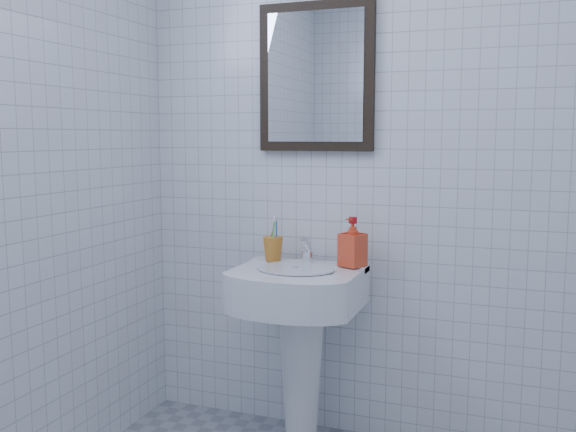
% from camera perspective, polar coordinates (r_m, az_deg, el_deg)
% --- Properties ---
extents(wall_back, '(2.20, 0.02, 2.50)m').
position_cam_1_polar(wall_back, '(2.69, 9.09, 5.90)').
color(wall_back, silver).
rests_on(wall_back, ground).
extents(washbasin, '(0.51, 0.37, 0.78)m').
position_cam_1_polar(washbasin, '(2.68, 1.05, -9.79)').
color(washbasin, white).
rests_on(washbasin, ground).
extents(faucet, '(0.05, 0.11, 0.12)m').
position_cam_1_polar(faucet, '(2.70, 1.72, -3.19)').
color(faucet, white).
rests_on(faucet, washbasin).
extents(toothbrush_cup, '(0.09, 0.09, 0.10)m').
position_cam_1_polar(toothbrush_cup, '(2.75, -1.34, -2.92)').
color(toothbrush_cup, orange).
rests_on(toothbrush_cup, washbasin).
extents(soap_dispenser, '(0.12, 0.12, 0.20)m').
position_cam_1_polar(soap_dispenser, '(2.63, 5.77, -2.31)').
color(soap_dispenser, red).
rests_on(soap_dispenser, washbasin).
extents(wall_mirror, '(0.50, 0.04, 0.62)m').
position_cam_1_polar(wall_mirror, '(2.76, 2.50, 12.23)').
color(wall_mirror, black).
rests_on(wall_mirror, wall_back).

